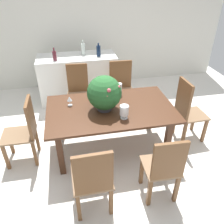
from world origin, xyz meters
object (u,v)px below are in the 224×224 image
at_px(chair_near_left, 93,179).
at_px(chair_far_left, 78,90).
at_px(wine_glass, 69,99).
at_px(chair_head_end, 25,129).
at_px(wine_bottle_tall, 99,51).
at_px(chair_far_right, 121,85).
at_px(crystal_vase_left, 119,88).
at_px(dining_table, 111,114).
at_px(crystal_vase_center_near, 124,111).
at_px(kitchen_counter, 78,78).
at_px(wine_bottle_amber, 55,56).
at_px(flower_centerpiece, 104,93).
at_px(chair_near_right, 164,167).
at_px(chair_foot_end, 187,109).
at_px(wine_bottle_green, 83,49).

bearing_deg(chair_near_left, chair_far_left, -91.41).
bearing_deg(chair_far_left, wine_glass, -95.93).
height_order(chair_head_end, wine_bottle_tall, wine_bottle_tall).
relative_size(chair_far_right, crystal_vase_left, 5.26).
relative_size(dining_table, crystal_vase_center_near, 9.51).
relative_size(dining_table, chair_far_right, 1.83).
xyz_separation_m(chair_far_right, wine_glass, (-0.99, -0.88, 0.29)).
bearing_deg(kitchen_counter, chair_near_left, -91.12).
height_order(crystal_vase_center_near, wine_glass, crystal_vase_center_near).
bearing_deg(chair_far_left, dining_table, -64.33).
bearing_deg(wine_bottle_amber, chair_far_left, -54.67).
xyz_separation_m(chair_near_left, crystal_vase_center_near, (0.53, 0.77, 0.32)).
height_order(chair_far_right, flower_centerpiece, flower_centerpiece).
bearing_deg(dining_table, flower_centerpiece, -168.73).
height_order(dining_table, chair_near_right, chair_near_right).
relative_size(chair_foot_end, wine_bottle_green, 3.68).
relative_size(chair_near_right, flower_centerpiece, 1.91).
distance_m(dining_table, wine_bottle_green, 1.87).
bearing_deg(kitchen_counter, wine_bottle_tall, -12.29).
height_order(crystal_vase_left, kitchen_counter, kitchen_counter).
height_order(dining_table, chair_near_left, chair_near_left).
bearing_deg(chair_far_left, kitchen_counter, 90.97).
relative_size(chair_near_right, kitchen_counter, 0.61).
bearing_deg(chair_head_end, dining_table, 90.79).
bearing_deg(crystal_vase_left, chair_near_left, -113.31).
xyz_separation_m(wine_bottle_amber, wine_bottle_green, (0.56, 0.23, 0.02)).
xyz_separation_m(chair_near_right, crystal_vase_center_near, (-0.28, 0.76, 0.32)).
xyz_separation_m(chair_near_left, chair_far_left, (0.01, 2.13, 0.01)).
bearing_deg(wine_bottle_green, wine_glass, -102.66).
xyz_separation_m(chair_far_right, wine_bottle_tall, (-0.33, 0.59, 0.51)).
distance_m(flower_centerpiece, kitchen_counter, 1.87).
xyz_separation_m(crystal_vase_left, wine_bottle_tall, (-0.13, 1.28, 0.21)).
bearing_deg(wine_bottle_green, flower_centerpiece, -86.46).
distance_m(chair_near_left, wine_bottle_green, 2.93).
relative_size(dining_table, chair_head_end, 1.86).
bearing_deg(chair_near_right, kitchen_counter, -72.88).
height_order(chair_foot_end, flower_centerpiece, flower_centerpiece).
bearing_deg(wine_bottle_green, crystal_vase_center_near, -81.09).
bearing_deg(chair_far_left, wine_bottle_tall, 55.89).
relative_size(dining_table, chair_foot_end, 1.73).
bearing_deg(chair_head_end, chair_near_right, 57.91).
distance_m(chair_near_left, wine_bottle_amber, 2.72).
bearing_deg(chair_near_left, chair_far_right, -112.37).
relative_size(chair_near_right, chair_foot_end, 0.91).
bearing_deg(kitchen_counter, wine_bottle_amber, -157.00).
xyz_separation_m(dining_table, chair_near_right, (0.41, -1.05, -0.11)).
bearing_deg(dining_table, chair_far_left, 110.70).
relative_size(wine_glass, wine_bottle_tall, 0.55).
bearing_deg(crystal_vase_center_near, wine_bottle_amber, 115.49).
xyz_separation_m(chair_head_end, flower_centerpiece, (1.13, -0.02, 0.46)).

